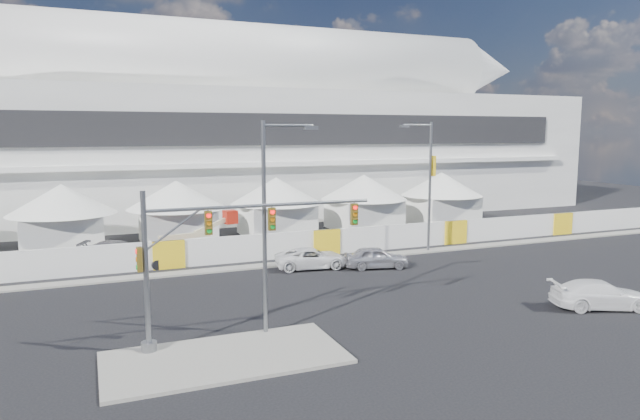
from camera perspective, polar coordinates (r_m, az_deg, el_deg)
name	(u,v)px	position (r m, az deg, el deg)	size (l,w,h in m)	color
ground	(328,320)	(29.59, 0.80, -10.96)	(160.00, 160.00, 0.00)	black
median_island	(225,358)	(25.16, -9.47, -14.35)	(10.00, 5.00, 0.15)	gray
far_curb	(488,245)	(50.15, 16.47, -3.40)	(80.00, 1.20, 0.12)	gray
stadium	(260,133)	(70.11, -5.98, 7.69)	(80.00, 24.80, 21.98)	silver
tent_row	(228,204)	(51.48, -9.18, 0.59)	(53.40, 8.40, 5.40)	white
hoarding_fence	(326,242)	(44.54, 0.61, -3.23)	(70.00, 0.25, 2.00)	white
scaffold_tower	(533,158)	(84.12, 20.51, 4.90)	(4.40, 4.40, 12.00)	#595B60
sedan_silver	(376,257)	(40.44, 5.65, -4.74)	(4.50, 1.81, 1.53)	silver
pickup_curb	(312,258)	(40.21, -0.80, -4.84)	(5.18, 2.39, 1.44)	white
pickup_near	(600,295)	(34.80, 26.23, -7.59)	(5.25, 2.13, 1.52)	white
lot_car_b	(520,224)	(57.72, 19.36, -1.32)	(4.80, 1.93, 1.64)	black
lot_car_c	(118,252)	(44.58, -19.52, -3.95)	(5.41, 2.20, 1.57)	#A2A1A5
traffic_mast	(202,257)	(25.56, -11.72, -4.59)	(10.78, 0.68, 6.94)	slate
streetlight_median	(270,213)	(26.40, -5.06, -0.26)	(2.74, 0.27, 9.89)	slate
streetlight_curb	(427,177)	(45.75, 10.69, 3.22)	(3.05, 0.69, 10.31)	slate
boom_lift	(179,251)	(42.55, -13.95, -4.02)	(7.30, 2.28, 3.63)	red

